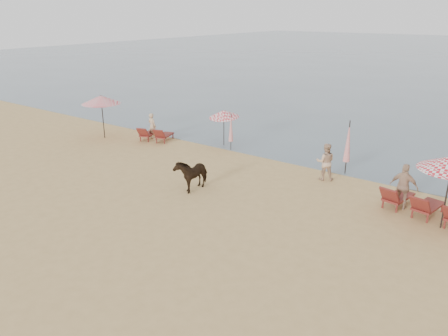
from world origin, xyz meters
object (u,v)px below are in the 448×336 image
at_px(beachgoer_left, 152,126).
at_px(umbrella_open_left_b, 224,114).
at_px(cow, 192,173).
at_px(beachgoer_right_b, 404,187).
at_px(umbrella_closed_left, 231,128).
at_px(umbrella_closed_right, 348,142).
at_px(lounger_cluster_left, 155,134).
at_px(beachgoer_right_a, 325,162).
at_px(lounger_cluster_right, 426,205).
at_px(umbrella_open_left_a, 101,100).

bearing_deg(beachgoer_left, umbrella_open_left_b, -159.08).
xyz_separation_m(umbrella_open_left_b, cow, (2.72, -6.10, -1.16)).
height_order(umbrella_open_left_b, beachgoer_right_b, umbrella_open_left_b).
bearing_deg(umbrella_closed_left, beachgoer_right_b, -13.19).
bearing_deg(umbrella_closed_right, cow, -129.73).
relative_size(lounger_cluster_left, beachgoer_right_b, 1.15).
bearing_deg(umbrella_open_left_b, beachgoer_right_a, -6.41).
height_order(lounger_cluster_right, cow, cow).
relative_size(umbrella_open_left_b, umbrella_closed_left, 1.03).
xyz_separation_m(umbrella_closed_right, beachgoer_right_b, (3.26, -2.42, -0.69)).
bearing_deg(umbrella_closed_left, umbrella_open_left_b, 150.64).
height_order(lounger_cluster_right, beachgoer_right_b, beachgoer_right_b).
distance_m(umbrella_open_left_a, cow, 10.24).
distance_m(lounger_cluster_right, beachgoer_right_b, 1.07).
relative_size(umbrella_open_left_a, umbrella_closed_left, 1.25).
bearing_deg(umbrella_closed_right, lounger_cluster_right, -32.64).
bearing_deg(lounger_cluster_left, lounger_cluster_right, -23.11).
relative_size(umbrella_closed_left, beachgoer_right_b, 1.14).
xyz_separation_m(umbrella_closed_left, cow, (1.89, -5.63, -0.58)).
bearing_deg(lounger_cluster_right, lounger_cluster_left, -174.31).
xyz_separation_m(lounger_cluster_right, umbrella_closed_right, (-4.19, 2.68, 1.15)).
bearing_deg(cow, umbrella_closed_right, 47.56).
bearing_deg(umbrella_open_left_b, umbrella_closed_right, 4.05).
bearing_deg(beachgoer_right_a, beachgoer_left, -28.99).
distance_m(umbrella_open_left_b, beachgoer_right_b, 11.14).
relative_size(lounger_cluster_left, cow, 1.25).
xyz_separation_m(umbrella_closed_left, umbrella_closed_right, (6.65, 0.10, 0.32)).
distance_m(umbrella_closed_left, beachgoer_right_a, 6.27).
relative_size(cow, beachgoer_left, 1.06).
height_order(umbrella_open_left_a, beachgoer_left, umbrella_open_left_a).
relative_size(umbrella_open_left_a, cow, 1.56).
bearing_deg(beachgoer_right_a, umbrella_closed_right, -139.69).
bearing_deg(umbrella_closed_left, beachgoer_right_a, -10.85).
distance_m(umbrella_closed_left, beachgoer_right_b, 10.19).
distance_m(umbrella_closed_right, cow, 7.50).
bearing_deg(umbrella_closed_left, umbrella_open_left_a, -161.71).
bearing_deg(lounger_cluster_right, umbrella_open_left_b, 176.10).
xyz_separation_m(lounger_cluster_left, umbrella_open_left_b, (3.90, 1.67, 1.46)).
height_order(beachgoer_left, beachgoer_right_a, beachgoer_right_a).
bearing_deg(beachgoer_right_b, lounger_cluster_right, 165.04).
bearing_deg(umbrella_closed_right, umbrella_open_left_b, 177.20).
distance_m(umbrella_closed_left, cow, 5.97).
height_order(lounger_cluster_right, umbrella_closed_right, umbrella_closed_right).
relative_size(lounger_cluster_left, beachgoer_right_a, 1.22).
bearing_deg(umbrella_open_left_a, beachgoer_left, 34.15).
xyz_separation_m(lounger_cluster_right, cow, (-8.95, -3.04, 0.24)).
xyz_separation_m(umbrella_open_left_a, umbrella_closed_right, (14.39, 2.66, -0.75)).
relative_size(lounger_cluster_right, umbrella_closed_right, 1.28).
height_order(lounger_cluster_right, umbrella_closed_left, umbrella_closed_left).
height_order(umbrella_open_left_b, umbrella_closed_right, umbrella_closed_right).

